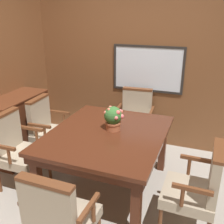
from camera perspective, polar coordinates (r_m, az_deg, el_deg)
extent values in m
plane|color=#A39E93|center=(3.34, -3.03, -17.81)|extent=(14.00, 14.00, 0.00)
cube|color=brown|center=(4.25, 5.78, 9.19)|extent=(7.20, 0.06, 2.45)
cube|color=white|center=(4.17, 7.79, 9.26)|extent=(1.05, 0.01, 0.65)
cube|color=#282623|center=(4.11, 8.01, 13.93)|extent=(1.12, 0.02, 0.04)
cube|color=#282623|center=(4.25, 7.55, 4.72)|extent=(1.12, 0.02, 0.03)
cube|color=#282623|center=(4.32, 0.67, 9.86)|extent=(0.04, 0.02, 0.65)
cube|color=#282623|center=(4.08, 15.26, 8.46)|extent=(0.03, 0.02, 0.65)
cube|color=#4C2314|center=(3.02, -15.90, -14.77)|extent=(0.09, 0.09, 0.73)
cube|color=#4C2314|center=(2.62, 5.26, -20.37)|extent=(0.09, 0.09, 0.73)
cube|color=#4C2314|center=(3.99, -4.80, -4.71)|extent=(0.09, 0.09, 0.73)
cube|color=#4C2314|center=(3.69, 10.94, -7.30)|extent=(0.09, 0.09, 0.73)
cube|color=#4C2314|center=(3.10, -0.99, -5.94)|extent=(1.25, 1.47, 0.09)
cube|color=#4C2314|center=(3.07, -1.00, -4.82)|extent=(1.31, 1.53, 0.04)
cylinder|color=brown|center=(3.12, 12.15, -17.23)|extent=(0.04, 0.04, 0.37)
cylinder|color=brown|center=(2.79, 10.38, -22.66)|extent=(0.04, 0.04, 0.37)
cylinder|color=brown|center=(3.11, 20.45, -18.41)|extent=(0.04, 0.04, 0.37)
cube|color=tan|center=(2.79, 16.27, -16.80)|extent=(0.50, 0.51, 0.11)
cube|color=tan|center=(2.63, 21.49, -12.47)|extent=(0.09, 0.47, 0.46)
cube|color=brown|center=(2.51, 22.24, -7.76)|extent=(0.09, 0.47, 0.03)
cylinder|color=brown|center=(2.92, 16.43, -11.23)|extent=(0.04, 0.04, 0.20)
cube|color=brown|center=(2.87, 18.13, -9.74)|extent=(0.35, 0.04, 0.04)
cylinder|color=brown|center=(2.49, 15.05, -17.39)|extent=(0.04, 0.04, 0.20)
cube|color=brown|center=(2.43, 17.08, -15.79)|extent=(0.35, 0.04, 0.04)
cylinder|color=brown|center=(3.73, -11.17, -10.16)|extent=(0.04, 0.04, 0.37)
cylinder|color=brown|center=(4.07, -8.12, -7.14)|extent=(0.04, 0.04, 0.37)
cylinder|color=brown|center=(3.95, -16.75, -8.87)|extent=(0.04, 0.04, 0.37)
cylinder|color=brown|center=(4.27, -13.39, -6.14)|extent=(0.04, 0.04, 0.37)
cube|color=tan|center=(3.89, -12.63, -4.94)|extent=(0.52, 0.53, 0.11)
cube|color=tan|center=(3.88, -15.60, -0.66)|extent=(0.10, 0.47, 0.46)
cube|color=brown|center=(3.80, -15.96, 2.77)|extent=(0.11, 0.47, 0.03)
cylinder|color=brown|center=(3.61, -14.42, -4.51)|extent=(0.04, 0.04, 0.20)
cube|color=brown|center=(3.61, -15.56, -2.89)|extent=(0.35, 0.05, 0.04)
cylinder|color=brown|center=(4.01, -10.47, -1.50)|extent=(0.04, 0.04, 0.20)
cube|color=brown|center=(4.01, -11.50, -0.04)|extent=(0.35, 0.05, 0.04)
cylinder|color=brown|center=(4.09, 0.97, -6.76)|extent=(0.04, 0.04, 0.37)
cylinder|color=brown|center=(4.01, 7.16, -7.56)|extent=(0.04, 0.04, 0.37)
cylinder|color=brown|center=(4.47, 2.48, -4.25)|extent=(0.04, 0.04, 0.37)
cylinder|color=brown|center=(4.39, 8.13, -4.92)|extent=(0.04, 0.04, 0.37)
cube|color=tan|center=(4.13, 4.78, -2.87)|extent=(0.54, 0.53, 0.11)
cube|color=tan|center=(4.22, 5.49, 1.78)|extent=(0.47, 0.11, 0.46)
cube|color=brown|center=(4.14, 5.61, 4.98)|extent=(0.47, 0.12, 0.03)
cylinder|color=brown|center=(4.09, 1.16, -0.67)|extent=(0.04, 0.04, 0.20)
cube|color=brown|center=(4.12, 1.45, 0.99)|extent=(0.06, 0.35, 0.04)
cylinder|color=brown|center=(4.00, 8.41, -1.46)|extent=(0.04, 0.04, 0.20)
cube|color=brown|center=(4.03, 8.64, 0.25)|extent=(0.06, 0.35, 0.04)
cylinder|color=brown|center=(2.85, -11.70, -21.68)|extent=(0.04, 0.04, 0.37)
cube|color=tan|center=(2.46, -10.34, -22.25)|extent=(0.51, 0.50, 0.11)
cube|color=tan|center=(2.15, -13.90, -20.02)|extent=(0.47, 0.08, 0.46)
cube|color=brown|center=(2.00, -14.53, -14.68)|extent=(0.47, 0.09, 0.03)
cylinder|color=brown|center=(2.28, -4.07, -20.76)|extent=(0.04, 0.04, 0.20)
cube|color=brown|center=(2.16, -5.04, -19.97)|extent=(0.04, 0.35, 0.04)
cylinder|color=brown|center=(2.50, -15.48, -17.18)|extent=(0.04, 0.04, 0.20)
cube|color=brown|center=(2.40, -16.80, -16.24)|extent=(0.04, 0.35, 0.04)
cylinder|color=brown|center=(3.32, -17.68, -15.19)|extent=(0.04, 0.04, 0.37)
cylinder|color=brown|center=(3.62, -13.43, -11.48)|extent=(0.04, 0.04, 0.37)
cylinder|color=brown|center=(3.85, -18.96, -9.97)|extent=(0.04, 0.04, 0.37)
cube|color=tan|center=(3.46, -18.83, -9.08)|extent=(0.50, 0.51, 0.11)
cube|color=tan|center=(3.46, -22.09, -4.22)|extent=(0.09, 0.47, 0.46)
cube|color=brown|center=(3.37, -22.66, -0.44)|extent=(0.10, 0.47, 0.03)
cylinder|color=brown|center=(3.20, -21.50, -8.90)|extent=(0.04, 0.04, 0.20)
cube|color=brown|center=(3.20, -22.76, -7.04)|extent=(0.35, 0.04, 0.04)
cylinder|color=brown|center=(3.55, -16.08, -5.13)|extent=(0.04, 0.04, 0.20)
cube|color=brown|center=(3.55, -17.22, -3.46)|extent=(0.35, 0.04, 0.04)
cylinder|color=#B2603D|center=(3.11, 0.24, -3.01)|extent=(0.17, 0.17, 0.10)
cylinder|color=#B2603D|center=(3.10, 0.24, -2.37)|extent=(0.19, 0.19, 0.02)
sphere|color=#387033|center=(3.06, 0.24, -0.73)|extent=(0.21, 0.21, 0.21)
sphere|color=#F56767|center=(2.99, 1.33, -0.10)|extent=(0.05, 0.05, 0.05)
sphere|color=#EA7375|center=(3.04, 1.81, 0.27)|extent=(0.04, 0.04, 0.04)
sphere|color=#F27D7A|center=(3.13, 0.73, 0.52)|extent=(0.04, 0.04, 0.04)
sphere|color=#F47F65|center=(3.06, 1.93, 0.11)|extent=(0.05, 0.05, 0.05)
sphere|color=#EF7174|center=(2.97, 0.91, -1.31)|extent=(0.05, 0.05, 0.05)
sphere|color=#E57763|center=(3.04, -1.49, -0.12)|extent=(0.04, 0.04, 0.04)
sphere|color=#F4686E|center=(3.04, 2.08, -0.95)|extent=(0.06, 0.06, 0.06)
sphere|color=#EE7C6A|center=(3.07, -0.38, 1.05)|extent=(0.04, 0.04, 0.04)
sphere|color=#F27562|center=(3.01, -0.70, 0.53)|extent=(0.04, 0.04, 0.04)
cube|color=#512816|center=(4.17, -19.61, -3.24)|extent=(0.45, 0.98, 0.93)
cube|color=#5B2D19|center=(4.01, -20.43, 2.97)|extent=(0.47, 0.99, 0.02)
sphere|color=#4C422D|center=(3.93, -17.44, -0.33)|extent=(0.03, 0.03, 0.03)
sphere|color=#4C422D|center=(3.92, -18.82, -6.25)|extent=(0.03, 0.03, 0.03)
sphere|color=#4C422D|center=(4.22, -15.13, -3.78)|extent=(0.03, 0.03, 0.03)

